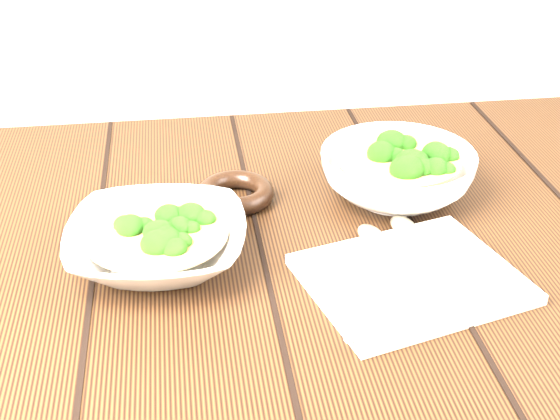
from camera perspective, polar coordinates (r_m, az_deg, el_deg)
name	(u,v)px	position (r m, az deg, el deg)	size (l,w,h in m)	color
table	(276,316)	(1.04, -0.32, -7.73)	(1.20, 0.80, 0.75)	black
soup_bowl_front	(157,242)	(0.92, -8.97, -2.32)	(0.23, 0.23, 0.06)	silver
soup_bowl_back	(397,172)	(1.06, 8.57, 2.74)	(0.25, 0.25, 0.08)	silver
trivet	(236,193)	(1.05, -3.27, 1.27)	(0.10, 0.10, 0.03)	black
napkin	(411,279)	(0.90, 9.58, -4.99)	(0.23, 0.19, 0.01)	beige
spoon_left	(383,252)	(0.92, 7.56, -3.03)	(0.04, 0.19, 0.01)	#A5A192
spoon_right	(415,242)	(0.95, 9.82, -2.32)	(0.03, 0.19, 0.01)	#A5A192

